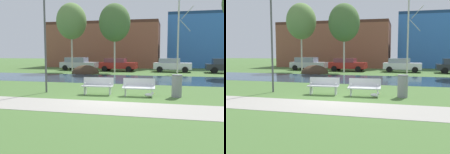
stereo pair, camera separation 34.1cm
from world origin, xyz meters
TOP-DOWN VIEW (x-y plane):
  - ground_plane at (0.00, 10.00)m, footprint 120.00×120.00m
  - paved_path_strip at (0.00, -1.68)m, footprint 60.00×2.37m
  - river_band at (0.00, 8.79)m, footprint 80.00×6.55m
  - soil_mound at (-5.91, 13.18)m, footprint 2.84×2.62m
  - bench_left at (-1.06, 1.15)m, footprint 1.63×0.64m
  - bench_right at (1.05, 1.15)m, footprint 1.63×0.64m
  - trash_bin at (2.88, 1.30)m, footprint 0.51×0.51m
  - seagull at (1.61, 0.89)m, footprint 0.48×0.18m
  - streetlamp at (-3.97, 1.16)m, footprint 0.32×0.32m
  - birch_far_left at (-8.15, 15.11)m, footprint 3.33×3.33m
  - birch_left at (-3.22, 15.01)m, footprint 3.35×3.35m
  - birch_center_left at (3.39, 15.11)m, footprint 1.50×2.57m
  - parked_van_nearest_silver at (-8.24, 17.38)m, footprint 4.52×2.21m
  - parked_sedan_second_red at (-3.28, 16.96)m, footprint 4.32×2.17m
  - parked_hatch_third_white at (2.81, 17.30)m, footprint 4.15×2.24m
  - building_brick_low at (-7.12, 26.25)m, footprint 16.30×7.92m
  - building_blue_store at (7.75, 27.68)m, footprint 11.06×6.81m

SIDE VIEW (x-z plane):
  - ground_plane at x=0.00m, z-range 0.00..0.00m
  - soil_mound at x=-5.91m, z-range -0.86..0.86m
  - river_band at x=0.00m, z-range 0.00..0.01m
  - paved_path_strip at x=0.00m, z-range 0.00..0.01m
  - seagull at x=1.61m, z-range 0.00..0.27m
  - bench_left at x=-1.06m, z-range 0.04..0.91m
  - bench_right at x=1.05m, z-range 0.04..0.91m
  - trash_bin at x=2.88m, z-range 0.02..1.11m
  - parked_sedan_second_red at x=-3.28m, z-range 0.05..1.53m
  - parked_hatch_third_white at x=2.81m, z-range 0.04..1.55m
  - parked_van_nearest_silver at x=-8.24m, z-range 0.03..1.60m
  - building_brick_low at x=-7.12m, z-range 0.00..6.56m
  - streetlamp at x=-3.97m, z-range 0.90..6.24m
  - building_blue_store at x=7.75m, z-range 0.00..7.71m
  - birch_center_left at x=3.39m, z-range 0.09..7.94m
  - birch_left at x=-3.22m, z-range 1.64..8.97m
  - birch_far_left at x=-8.15m, z-range 1.80..9.40m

